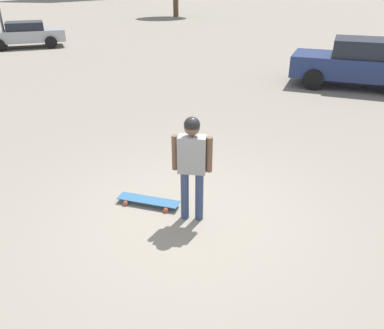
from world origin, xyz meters
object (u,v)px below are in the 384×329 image
at_px(car_parked_far, 24,34).
at_px(car_parked_near, 359,63).
at_px(person, 192,159).
at_px(skateboard, 148,201).

bearing_deg(car_parked_far, car_parked_near, 128.19).
height_order(person, car_parked_near, person).
relative_size(skateboard, car_parked_near, 0.23).
distance_m(skateboard, car_parked_near, 9.61).
relative_size(car_parked_near, car_parked_far, 1.01).
height_order(skateboard, car_parked_far, car_parked_far).
xyz_separation_m(car_parked_near, car_parked_far, (-4.56, -15.85, -0.10)).
height_order(car_parked_near, car_parked_far, car_parked_near).
xyz_separation_m(skateboard, car_parked_near, (-8.63, 4.15, 0.71)).
bearing_deg(car_parked_far, person, 97.17).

